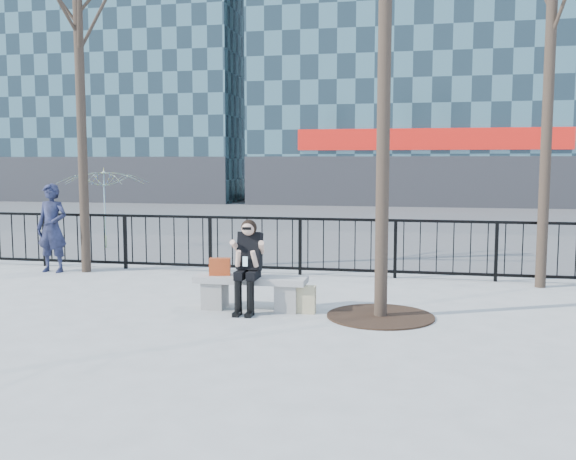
# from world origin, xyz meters

# --- Properties ---
(ground) EXTENTS (120.00, 120.00, 0.00)m
(ground) POSITION_xyz_m (0.00, 0.00, 0.00)
(ground) COLOR gray
(ground) RESTS_ON ground
(street_surface) EXTENTS (60.00, 23.00, 0.01)m
(street_surface) POSITION_xyz_m (0.00, 15.00, 0.00)
(street_surface) COLOR #474747
(street_surface) RESTS_ON ground
(railing) EXTENTS (14.00, 0.06, 1.10)m
(railing) POSITION_xyz_m (0.00, 3.00, 0.55)
(railing) COLOR black
(railing) RESTS_ON ground
(building_left) EXTENTS (16.20, 10.20, 22.60)m
(building_left) POSITION_xyz_m (-15.00, 27.00, 11.30)
(building_left) COLOR slate
(building_left) RESTS_ON ground
(tree_left) EXTENTS (2.80, 2.80, 6.50)m
(tree_left) POSITION_xyz_m (-4.00, 2.50, 4.86)
(tree_left) COLOR black
(tree_left) RESTS_ON ground
(tree_grate) EXTENTS (1.50, 1.50, 0.02)m
(tree_grate) POSITION_xyz_m (1.90, -0.10, 0.01)
(tree_grate) COLOR black
(tree_grate) RESTS_ON ground
(bench_main) EXTENTS (1.65, 0.46, 0.49)m
(bench_main) POSITION_xyz_m (0.00, 0.00, 0.30)
(bench_main) COLOR gray
(bench_main) RESTS_ON ground
(seated_woman) EXTENTS (0.50, 0.64, 1.34)m
(seated_woman) POSITION_xyz_m (0.00, -0.16, 0.67)
(seated_woman) COLOR black
(seated_woman) RESTS_ON ground
(handbag) EXTENTS (0.33, 0.20, 0.25)m
(handbag) POSITION_xyz_m (-0.47, 0.02, 0.62)
(handbag) COLOR #B53C16
(handbag) RESTS_ON bench_main
(shopping_bag) EXTENTS (0.42, 0.16, 0.40)m
(shopping_bag) POSITION_xyz_m (0.76, -0.07, 0.20)
(shopping_bag) COLOR beige
(shopping_bag) RESTS_ON ground
(standing_man) EXTENTS (0.65, 0.44, 1.74)m
(standing_man) POSITION_xyz_m (-4.62, 2.36, 0.87)
(standing_man) COLOR black
(standing_man) RESTS_ON ground
(vendor_umbrella) EXTENTS (2.79, 2.82, 2.01)m
(vendor_umbrella) POSITION_xyz_m (-5.24, 5.72, 1.01)
(vendor_umbrella) COLOR yellow
(vendor_umbrella) RESTS_ON ground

